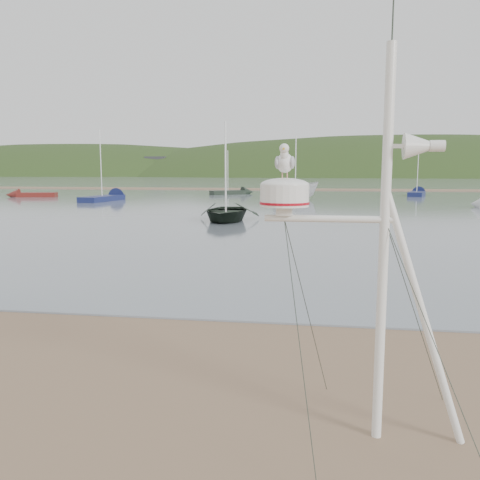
# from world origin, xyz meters

# --- Properties ---
(ground) EXTENTS (560.00, 560.00, 0.00)m
(ground) POSITION_xyz_m (0.00, 0.00, 0.00)
(ground) COLOR brown
(ground) RESTS_ON ground
(water) EXTENTS (560.00, 256.00, 0.04)m
(water) POSITION_xyz_m (0.00, 132.00, 0.02)
(water) COLOR slate
(water) RESTS_ON ground
(sandbar) EXTENTS (560.00, 7.00, 0.07)m
(sandbar) POSITION_xyz_m (0.00, 70.00, 0.07)
(sandbar) COLOR brown
(sandbar) RESTS_ON water
(hill_ridge) EXTENTS (620.00, 180.00, 80.00)m
(hill_ridge) POSITION_xyz_m (18.52, 235.00, -19.70)
(hill_ridge) COLOR #213516
(hill_ridge) RESTS_ON ground
(far_cottages) EXTENTS (294.40, 6.30, 8.00)m
(far_cottages) POSITION_xyz_m (3.00, 196.00, 4.00)
(far_cottages) COLOR silver
(far_cottages) RESTS_ON ground
(mast_rig) EXTENTS (2.40, 2.56, 5.42)m
(mast_rig) POSITION_xyz_m (3.98, -0.21, 1.31)
(mast_rig) COLOR white
(mast_rig) RESTS_ON ground
(boat_dark) EXTENTS (3.73, 1.19, 5.18)m
(boat_dark) POSITION_xyz_m (-2.09, 23.71, 2.63)
(boat_dark) COLOR black
(boat_dark) RESTS_ON water
(boat_white) EXTENTS (1.92, 1.88, 4.62)m
(boat_white) POSITION_xyz_m (1.04, 45.97, 2.35)
(boat_white) COLOR silver
(boat_white) RESTS_ON water
(dinghy_red_far) EXTENTS (5.58, 2.45, 1.32)m
(dinghy_red_far) POSITION_xyz_m (-28.42, 45.60, 0.29)
(dinghy_red_far) COLOR maroon
(dinghy_red_far) RESTS_ON ground
(sailboat_blue_far) EXTENTS (3.21, 6.50, 6.31)m
(sailboat_blue_far) POSITION_xyz_m (14.88, 55.87, 0.30)
(sailboat_blue_far) COLOR #161E4E
(sailboat_blue_far) RESTS_ON ground
(sailboat_blue_near) EXTENTS (2.77, 7.65, 7.42)m
(sailboat_blue_near) POSITION_xyz_m (-16.88, 42.24, 0.30)
(sailboat_blue_near) COLOR #161E4E
(sailboat_blue_near) RESTS_ON ground
(sailboat_dark_mid) EXTENTS (5.37, 4.47, 5.67)m
(sailboat_dark_mid) POSITION_xyz_m (-6.28, 55.04, 0.30)
(sailboat_dark_mid) COLOR black
(sailboat_dark_mid) RESTS_ON ground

